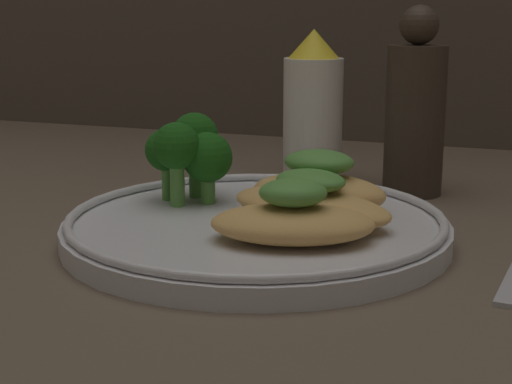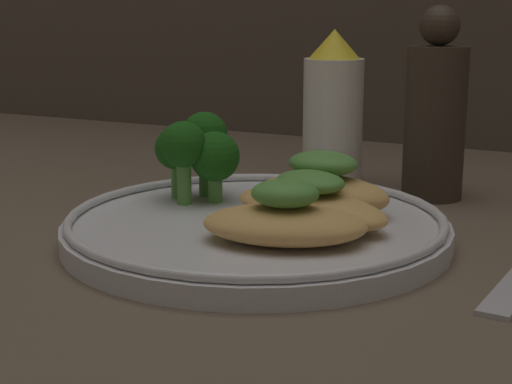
{
  "view_description": "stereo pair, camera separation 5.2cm",
  "coord_description": "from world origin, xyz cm",
  "px_view_note": "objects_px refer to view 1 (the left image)",
  "views": [
    {
      "loc": [
        17.54,
        -47.97,
        15.56
      ],
      "look_at": [
        0.0,
        0.0,
        3.4
      ],
      "focal_mm": 55.0,
      "sensor_mm": 36.0,
      "label": 1
    },
    {
      "loc": [
        22.37,
        -45.92,
        15.56
      ],
      "look_at": [
        0.0,
        0.0,
        3.4
      ],
      "focal_mm": 55.0,
      "sensor_mm": 36.0,
      "label": 2
    }
  ],
  "objects_px": {
    "broccoli_bunch": "(189,150)",
    "sauce_bottle": "(313,112)",
    "plate": "(256,227)",
    "pepper_grinder": "(415,112)"
  },
  "relations": [
    {
      "from": "broccoli_bunch",
      "to": "sauce_bottle",
      "type": "height_order",
      "value": "sauce_bottle"
    },
    {
      "from": "sauce_bottle",
      "to": "plate",
      "type": "bearing_deg",
      "value": -86.31
    },
    {
      "from": "pepper_grinder",
      "to": "plate",
      "type": "bearing_deg",
      "value": -113.78
    },
    {
      "from": "sauce_bottle",
      "to": "pepper_grinder",
      "type": "xyz_separation_m",
      "value": [
        0.09,
        -0.0,
        0.0
      ]
    },
    {
      "from": "plate",
      "to": "sauce_bottle",
      "type": "bearing_deg",
      "value": 93.69
    },
    {
      "from": "plate",
      "to": "sauce_bottle",
      "type": "distance_m",
      "value": 0.18
    },
    {
      "from": "sauce_bottle",
      "to": "pepper_grinder",
      "type": "height_order",
      "value": "pepper_grinder"
    },
    {
      "from": "plate",
      "to": "broccoli_bunch",
      "type": "relative_size",
      "value": 3.92
    },
    {
      "from": "plate",
      "to": "broccoli_bunch",
      "type": "bearing_deg",
      "value": 152.54
    },
    {
      "from": "pepper_grinder",
      "to": "broccoli_bunch",
      "type": "bearing_deg",
      "value": -135.12
    }
  ]
}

